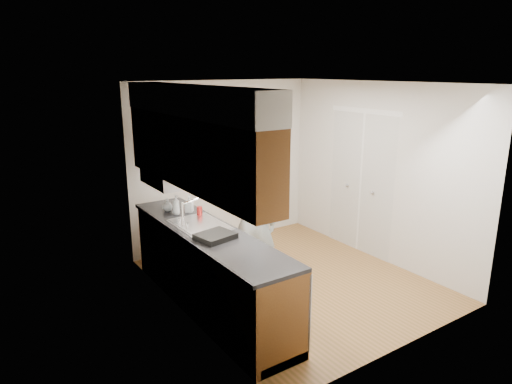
# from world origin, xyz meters

# --- Properties ---
(floor) EXTENTS (3.50, 3.50, 0.00)m
(floor) POSITION_xyz_m (0.00, 0.00, 0.00)
(floor) COLOR #8F5F36
(floor) RESTS_ON ground
(ceiling) EXTENTS (3.50, 3.50, 0.00)m
(ceiling) POSITION_xyz_m (0.00, 0.00, 2.50)
(ceiling) COLOR white
(ceiling) RESTS_ON wall_left
(wall_left) EXTENTS (0.02, 3.50, 2.50)m
(wall_left) POSITION_xyz_m (-1.50, 0.00, 1.25)
(wall_left) COLOR beige
(wall_left) RESTS_ON floor
(wall_right) EXTENTS (0.02, 3.50, 2.50)m
(wall_right) POSITION_xyz_m (1.50, 0.00, 1.25)
(wall_right) COLOR beige
(wall_right) RESTS_ON floor
(wall_back) EXTENTS (3.00, 0.02, 2.50)m
(wall_back) POSITION_xyz_m (0.00, 1.75, 1.25)
(wall_back) COLOR beige
(wall_back) RESTS_ON floor
(counter) EXTENTS (0.64, 2.80, 1.30)m
(counter) POSITION_xyz_m (-1.20, -0.00, 0.49)
(counter) COLOR brown
(counter) RESTS_ON floor
(upper_cabinets) EXTENTS (0.47, 2.80, 1.21)m
(upper_cabinets) POSITION_xyz_m (-1.33, 0.05, 1.95)
(upper_cabinets) COLOR brown
(upper_cabinets) RESTS_ON wall_left
(closet_door) EXTENTS (0.02, 1.22, 2.05)m
(closet_door) POSITION_xyz_m (1.49, 0.30, 1.02)
(closet_door) COLOR white
(closet_door) RESTS_ON wall_right
(floor_mat) EXTENTS (0.90, 1.10, 0.02)m
(floor_mat) POSITION_xyz_m (-0.45, 0.22, 0.01)
(floor_mat) COLOR slate
(floor_mat) RESTS_ON floor
(person) EXTENTS (0.68, 0.80, 1.91)m
(person) POSITION_xyz_m (-0.45, 0.22, 0.97)
(person) COLOR #A2BAC6
(person) RESTS_ON floor_mat
(soap_bottle_a) EXTENTS (0.12, 0.12, 0.24)m
(soap_bottle_a) POSITION_xyz_m (-1.25, 0.72, 1.06)
(soap_bottle_a) COLOR silver
(soap_bottle_a) RESTS_ON counter
(soap_bottle_b) EXTENTS (0.13, 0.13, 0.20)m
(soap_bottle_b) POSITION_xyz_m (-1.08, 0.72, 1.04)
(soap_bottle_b) COLOR silver
(soap_bottle_b) RESTS_ON counter
(soap_bottle_c) EXTENTS (0.17, 0.17, 0.16)m
(soap_bottle_c) POSITION_xyz_m (-1.29, 0.89, 1.02)
(soap_bottle_c) COLOR silver
(soap_bottle_c) RESTS_ON counter
(soda_can) EXTENTS (0.09, 0.09, 0.12)m
(soda_can) POSITION_xyz_m (-1.06, 0.48, 1.00)
(soda_can) COLOR #A61E1C
(soda_can) RESTS_ON counter
(dish_rack) EXTENTS (0.42, 0.38, 0.06)m
(dish_rack) POSITION_xyz_m (-1.26, -0.28, 0.97)
(dish_rack) COLOR black
(dish_rack) RESTS_ON counter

